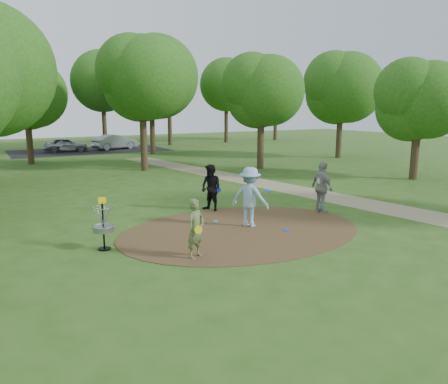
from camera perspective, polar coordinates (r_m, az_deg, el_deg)
ground at (r=14.61m, az=2.36°, el=-5.02°), size 100.00×100.00×0.00m
dirt_clearing at (r=14.61m, az=2.36°, el=-4.99°), size 8.40×8.40×0.02m
footpath at (r=20.12m, az=15.09°, el=-0.90°), size 7.55×39.89×0.01m
parking_lot at (r=43.12m, az=-17.10°, el=5.21°), size 14.00×8.00×0.01m
player_observer_with_disc at (r=11.81m, az=-3.71°, el=-4.80°), size 0.71×0.61×1.64m
player_throwing_with_disc at (r=14.87m, az=3.41°, el=-0.67°), size 1.51×1.53×2.06m
player_walking_with_disc at (r=17.11m, az=-1.70°, el=0.54°), size 0.95×1.07×1.84m
player_waiting_with_disc at (r=17.11m, az=12.68°, el=0.58°), size 0.66×1.24×2.02m
disc_ground_cyan at (r=15.63m, az=-1.17°, el=-3.83°), size 0.22×0.22×0.02m
disc_ground_blue at (r=14.66m, az=8.13°, el=-4.96°), size 0.22×0.22×0.02m
disc_ground_red at (r=15.79m, az=-3.03°, el=-3.69°), size 0.22×0.22×0.02m
car_left at (r=42.57m, az=-19.96°, el=5.84°), size 3.98×1.99×1.30m
car_right at (r=43.66m, az=-14.03°, el=6.37°), size 4.54×2.45×1.42m
disc_golf_basket at (r=12.92m, az=-15.53°, el=-3.56°), size 0.63×0.63×1.54m
tree_ring at (r=23.48m, az=-8.39°, el=14.10°), size 36.86×46.08×9.82m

